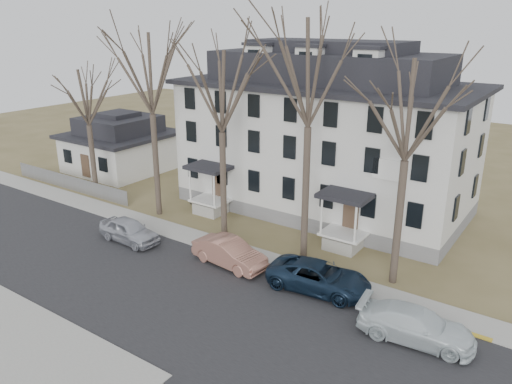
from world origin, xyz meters
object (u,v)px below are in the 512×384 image
Objects in this scene: boarding_house at (325,136)px; tree_bungalow at (85,93)px; tree_far_left at (149,68)px; car_navy at (319,277)px; bicycle_left at (199,201)px; car_silver at (129,231)px; car_white at (416,326)px; tree_center at (310,66)px; small_house at (121,146)px; tree_mid_right at (411,103)px; tree_mid_left at (221,86)px; car_tan at (230,253)px.

boarding_house is 18.17m from tree_bungalow.
tree_far_left reaches higher than tree_bungalow.
car_navy is 3.01× the size of bicycle_left.
car_silver is (-7.05, -12.69, -4.64)m from boarding_house.
car_white is (20.13, -4.47, -9.61)m from tree_far_left.
car_navy is (2.63, -3.06, -10.34)m from tree_center.
boarding_house is at bearing 5.59° from small_house.
tree_center is 1.15× the size of tree_mid_right.
car_white is at bearing -17.57° from tree_mid_left.
tree_far_left is at bearing 71.37° from car_white.
car_tan is at bearing 88.68° from car_navy.
tree_bungalow is 2.31× the size of car_tan.
car_silver is 7.26m from car_tan.
car_navy is at bearing -49.39° from tree_center.
tree_mid_right is 2.92× the size of car_silver.
tree_center is at bearing -33.74° from car_tan.
car_silver is at bearing -163.74° from tree_mid_right.
car_tan is (-8.37, -3.50, -8.83)m from tree_mid_right.
tree_far_left is 2.72× the size of car_white.
car_white reaches higher than bicycle_left.
tree_far_left is 1.08× the size of tree_mid_left.
bicycle_left is (12.39, -3.44, -1.78)m from small_house.
boarding_house reaches higher than bicycle_left.
bicycle_left is at bearing 6.09° from car_silver.
boarding_house is at bearing 136.19° from tree_mid_right.
car_silver is at bearing 84.10° from car_white.
tree_mid_right is at bearing 24.31° from car_white.
tree_mid_left is at bearing 180.00° from tree_mid_right.
tree_bungalow is 23.05m from car_navy.
tree_center is at bearing 34.76° from car_navy.
tree_mid_right is (17.50, 0.00, -0.74)m from tree_far_left.
tree_mid_left is 0.87× the size of tree_center.
car_silver is (-4.05, -4.54, -8.86)m from tree_mid_left.
tree_bungalow reaches higher than car_white.
tree_far_left is 2.94× the size of car_tan.
bicycle_left is (8.39, 2.76, -7.65)m from tree_bungalow.
car_silver is 7.32m from bicycle_left.
car_navy is at bearing 69.51° from car_white.
car_tan is at bearing -25.72° from small_house.
car_silver is (-15.55, -4.54, -8.86)m from tree_mid_right.
car_tan is (20.13, -9.70, -1.48)m from small_house.
car_silver is at bearing -66.80° from tree_far_left.
tree_mid_right is at bearing 0.00° from tree_mid_left.
boarding_house is 4.12× the size of car_white.
tree_far_left is 22.75m from car_white.
tree_far_left is 17.76m from car_navy.
car_navy is at bearing -120.89° from bicycle_left.
boarding_house is at bearing -61.79° from bicycle_left.
small_house is 27.29m from car_navy.
car_silver is 12.77m from car_navy.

